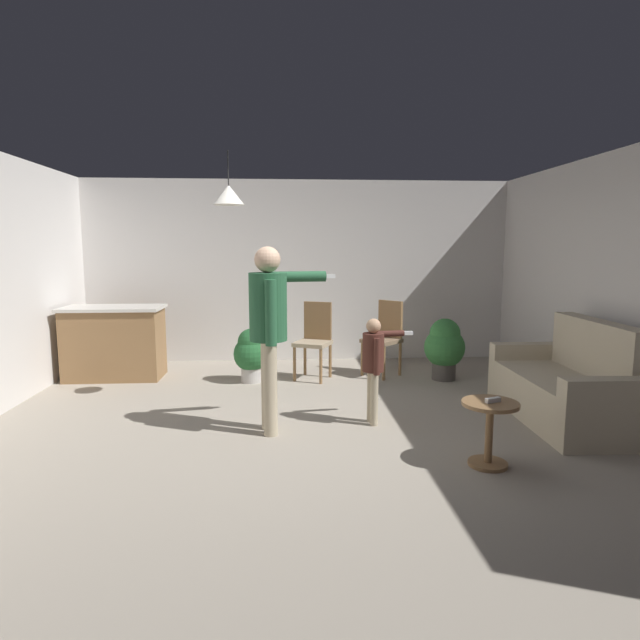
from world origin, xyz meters
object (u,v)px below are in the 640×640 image
object	(u,v)px
kitchen_counter	(115,342)
potted_plant_corner	(251,353)
side_table_by_couch	(489,426)
person_child	(374,359)
dining_chair_near_wall	(385,335)
couch_floral	(568,387)
person_adult	(270,319)
dining_chair_by_counter	(315,337)
potted_plant_by_wall	(445,346)
spare_remote_on_table	(493,400)

from	to	relation	value
kitchen_counter	potted_plant_corner	xyz separation A→B (m)	(1.80, -0.32, -0.10)
side_table_by_couch	person_child	world-z (taller)	person_child
dining_chair_near_wall	couch_floral	bearing A→B (deg)	174.02
person_adult	dining_chair_near_wall	xyz separation A→B (m)	(1.48, 2.13, -0.52)
person_child	dining_chair_near_wall	bearing A→B (deg)	158.55
person_adult	dining_chair_by_counter	distance (m)	2.14
person_adult	potted_plant_by_wall	distance (m)	2.92
kitchen_counter	dining_chair_near_wall	world-z (taller)	dining_chair_near_wall
couch_floral	person_adult	world-z (taller)	person_adult
dining_chair_by_counter	dining_chair_near_wall	bearing A→B (deg)	-148.57
person_adult	couch_floral	bearing A→B (deg)	84.17
potted_plant_by_wall	person_adult	bearing A→B (deg)	-140.43
potted_plant_by_wall	potted_plant_corner	bearing A→B (deg)	178.97
couch_floral	kitchen_counter	bearing A→B (deg)	69.87
side_table_by_couch	couch_floral	bearing A→B (deg)	40.48
kitchen_counter	couch_floral	bearing A→B (deg)	-22.01
person_child	dining_chair_by_counter	xyz separation A→B (m)	(-0.47, 1.85, -0.10)
person_adult	dining_chair_near_wall	distance (m)	2.65
side_table_by_couch	potted_plant_corner	size ratio (longest dim) A/B	0.76
potted_plant_corner	potted_plant_by_wall	world-z (taller)	potted_plant_by_wall
potted_plant_corner	dining_chair_by_counter	bearing A→B (deg)	10.19
person_adult	potted_plant_corner	size ratio (longest dim) A/B	2.50
kitchen_counter	dining_chair_near_wall	distance (m)	3.57
person_adult	dining_chair_near_wall	world-z (taller)	person_adult
person_child	dining_chair_near_wall	size ratio (longest dim) A/B	1.04
dining_chair_near_wall	potted_plant_by_wall	size ratio (longest dim) A/B	1.25
dining_chair_by_counter	side_table_by_couch	bearing A→B (deg)	136.77
kitchen_counter	side_table_by_couch	bearing A→B (deg)	-38.77
potted_plant_corner	couch_floral	bearing A→B (deg)	-27.96
person_child	potted_plant_corner	bearing A→B (deg)	-150.44
person_child	dining_chair_by_counter	size ratio (longest dim) A/B	1.04
dining_chair_by_counter	potted_plant_by_wall	world-z (taller)	dining_chair_by_counter
person_child	person_adult	bearing A→B (deg)	-88.23
kitchen_counter	dining_chair_by_counter	size ratio (longest dim) A/B	1.26
potted_plant_corner	potted_plant_by_wall	distance (m)	2.50
side_table_by_couch	dining_chair_near_wall	bearing A→B (deg)	94.81
dining_chair_by_counter	person_adult	bearing A→B (deg)	99.59
couch_floral	dining_chair_near_wall	bearing A→B (deg)	38.29
side_table_by_couch	person_child	size ratio (longest dim) A/B	0.50
dining_chair_by_counter	spare_remote_on_table	xyz separation A→B (m)	(1.22, -2.92, -0.01)
kitchen_counter	dining_chair_by_counter	bearing A→B (deg)	-3.69
side_table_by_couch	dining_chair_by_counter	bearing A→B (deg)	112.59
potted_plant_corner	spare_remote_on_table	xyz separation A→B (m)	(2.04, -2.77, 0.16)
dining_chair_near_wall	person_adult	bearing A→B (deg)	102.91
potted_plant_by_wall	spare_remote_on_table	world-z (taller)	potted_plant_by_wall
dining_chair_near_wall	potted_plant_by_wall	distance (m)	0.80
side_table_by_couch	spare_remote_on_table	xyz separation A→B (m)	(0.01, -0.01, 0.21)
side_table_by_couch	potted_plant_corner	world-z (taller)	potted_plant_corner
couch_floral	potted_plant_by_wall	distance (m)	1.84
person_child	spare_remote_on_table	bearing A→B (deg)	27.52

